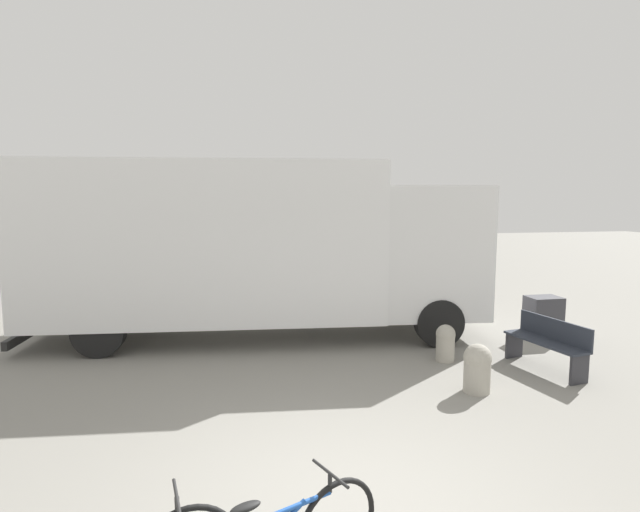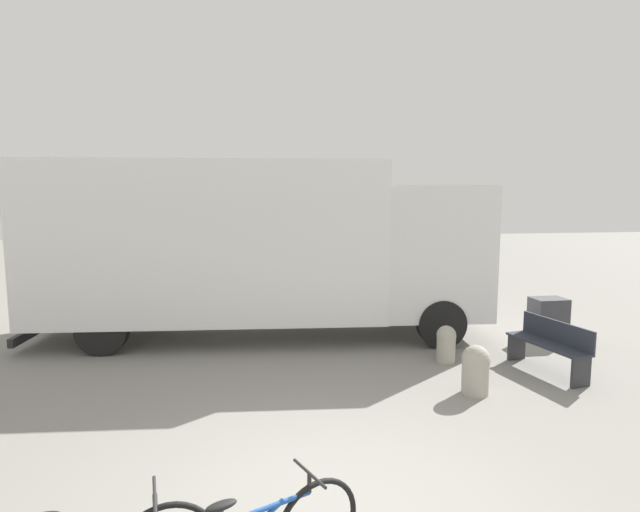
{
  "view_description": "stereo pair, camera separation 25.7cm",
  "coord_description": "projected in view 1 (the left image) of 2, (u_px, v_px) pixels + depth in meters",
  "views": [
    {
      "loc": [
        -0.99,
        -3.96,
        2.79
      ],
      "look_at": [
        0.56,
        4.18,
        1.79
      ],
      "focal_mm": 28.0,
      "sensor_mm": 36.0,
      "label": 1
    },
    {
      "loc": [
        -0.74,
        -4.0,
        2.79
      ],
      "look_at": [
        0.56,
        4.18,
        1.79
      ],
      "focal_mm": 28.0,
      "sensor_mm": 36.0,
      "label": 2
    }
  ],
  "objects": [
    {
      "name": "bollard_near_bench",
      "position": [
        477.0,
        367.0,
        7.09
      ],
      "size": [
        0.39,
        0.39,
        0.7
      ],
      "color": "#9E998C",
      "rests_on": "ground"
    },
    {
      "name": "utility_box",
      "position": [
        543.0,
        318.0,
        9.73
      ],
      "size": [
        0.63,
        0.46,
        0.84
      ],
      "color": "#38383D",
      "rests_on": "ground"
    },
    {
      "name": "bollard_far_bench",
      "position": [
        445.0,
        342.0,
        8.43
      ],
      "size": [
        0.33,
        0.33,
        0.63
      ],
      "color": "#9E998C",
      "rests_on": "ground"
    },
    {
      "name": "park_bench",
      "position": [
        548.0,
        342.0,
        8.01
      ],
      "size": [
        0.66,
        1.48,
        0.82
      ],
      "rotation": [
        0.0,
        0.0,
        1.76
      ],
      "color": "#282D38",
      "rests_on": "ground"
    },
    {
      "name": "delivery_truck",
      "position": [
        254.0,
        243.0,
        9.82
      ],
      "size": [
        8.84,
        3.19,
        3.42
      ],
      "rotation": [
        0.0,
        0.0,
        -0.09
      ],
      "color": "white",
      "rests_on": "ground"
    }
  ]
}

